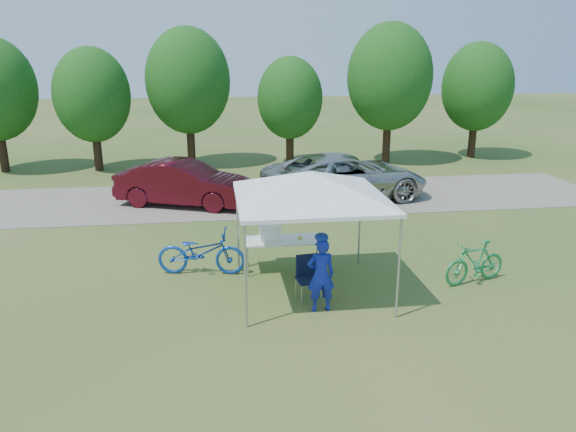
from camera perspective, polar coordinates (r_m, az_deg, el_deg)
name	(u,v)px	position (r m, az deg, el deg)	size (l,w,h in m)	color
ground	(310,291)	(12.64, 2.21, -7.59)	(100.00, 100.00, 0.00)	#2D5119
gravel_strip	(272,198)	(20.12, -1.67, 1.84)	(24.00, 5.00, 0.02)	gray
canopy	(311,175)	(11.79, 2.35, 4.22)	(4.53, 4.53, 3.00)	#A5A5AA
treeline	(250,86)	(25.49, -3.89, 13.03)	(24.89, 4.28, 6.30)	#382314
folding_table	(283,241)	(13.52, -0.48, -2.55)	(1.89, 0.79, 0.78)	white
folding_chair	(308,273)	(12.12, 2.01, -5.81)	(0.54, 0.56, 0.95)	black
cooler	(270,232)	(13.41, -1.84, -1.69)	(0.51, 0.35, 0.37)	white
ice_cream_cup	(300,238)	(13.50, 1.23, -2.23)	(0.09, 0.09, 0.07)	gold
cyclist	(321,275)	(11.46, 3.36, -6.01)	(0.57, 0.37, 1.56)	#1422A2
bike_blue	(201,252)	(13.50, -8.80, -3.64)	(0.73, 2.08, 1.09)	#123FA3
bike_green	(475,262)	(13.56, 18.47, -4.50)	(0.46, 1.64, 0.99)	#1D8249
minivan	(346,177)	(19.87, 5.88, 4.00)	(2.69, 5.83, 1.62)	#B2B2AD
sedan	(184,183)	(19.37, -10.50, 3.30)	(1.60, 4.58, 1.51)	#450B14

